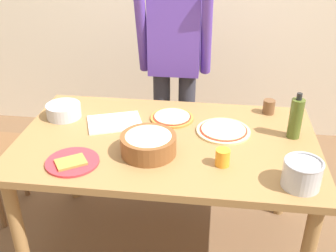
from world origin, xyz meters
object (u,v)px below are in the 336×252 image
dining_table (167,153)px  plate_with_slice (72,162)px  person_cook (175,60)px  mixing_bowl_steel (64,111)px  cutting_board_white (115,122)px  pizza_raw_on_board (223,130)px  cup_orange (223,157)px  steel_pot (302,173)px  olive_oil_bottle (296,118)px  pizza_cooked_on_tray (173,117)px  popcorn_bowl (148,143)px  cup_small_brown (269,107)px

dining_table → plate_with_slice: (-0.42, -0.30, 0.10)m
person_cook → mixing_bowl_steel: person_cook is taller
cutting_board_white → mixing_bowl_steel: bearing=172.2°
plate_with_slice → pizza_raw_on_board: bearing=29.5°
person_cook → cup_orange: size_ratio=19.06×
pizza_raw_on_board → steel_pot: steel_pot is taller
person_cook → olive_oil_bottle: (0.72, -0.65, -0.07)m
dining_table → steel_pot: 0.74m
pizza_cooked_on_tray → cutting_board_white: 0.34m
steel_pot → cutting_board_white: size_ratio=0.58×
popcorn_bowl → mixing_bowl_steel: popcorn_bowl is taller
olive_oil_bottle → pizza_raw_on_board: bearing=179.1°
plate_with_slice → cup_orange: size_ratio=3.06×
dining_table → cutting_board_white: cutting_board_white is taller
popcorn_bowl → cup_orange: size_ratio=3.29×
mixing_bowl_steel → steel_pot: steel_pot is taller
pizza_raw_on_board → dining_table: bearing=-159.3°
pizza_raw_on_board → cup_orange: cup_orange is taller
steel_pot → cup_orange: size_ratio=2.04×
dining_table → pizza_cooked_on_tray: 0.25m
pizza_cooked_on_tray → pizza_raw_on_board: bearing=-22.0°
steel_pot → cup_orange: 0.37m
mixing_bowl_steel → cutting_board_white: 0.32m
steel_pot → cup_orange: bearing=160.5°
steel_pot → cup_orange: steel_pot is taller
pizza_raw_on_board → pizza_cooked_on_tray: (-0.30, 0.12, -0.00)m
popcorn_bowl → cutting_board_white: popcorn_bowl is taller
mixing_bowl_steel → pizza_raw_on_board: bearing=-3.9°
pizza_cooked_on_tray → cup_small_brown: (0.56, 0.15, 0.03)m
popcorn_bowl → cup_small_brown: (0.64, 0.54, -0.02)m
pizza_raw_on_board → cup_orange: 0.33m
popcorn_bowl → cup_small_brown: bearing=40.1°
pizza_cooked_on_tray → person_cook: bearing=95.6°
popcorn_bowl → olive_oil_bottle: olive_oil_bottle is taller
cup_orange → cup_small_brown: 0.65m
mixing_bowl_steel → steel_pot: size_ratio=1.15×
dining_table → mixing_bowl_steel: mixing_bowl_steel is taller
dining_table → person_cook: size_ratio=0.99×
olive_oil_bottle → cup_small_brown: bearing=111.4°
steel_pot → cup_small_brown: 0.72m
pizza_raw_on_board → steel_pot: (0.34, -0.45, 0.06)m
cup_orange → person_cook: bearing=109.5°
steel_pot → popcorn_bowl: bearing=165.6°
mixing_bowl_steel → cup_orange: 1.01m
person_cook → pizza_cooked_on_tray: person_cook is taller
person_cook → steel_pot: bearing=-57.8°
person_cook → cutting_board_white: person_cook is taller
cutting_board_white → dining_table: bearing=-22.7°
dining_table → person_cook: (-0.05, 0.76, 0.27)m
cup_small_brown → cutting_board_white: cup_small_brown is taller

